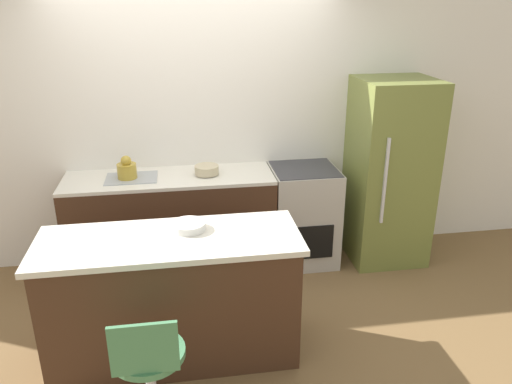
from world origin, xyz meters
TOP-DOWN VIEW (x-y plane):
  - ground_plane at (0.00, 0.00)m, footprint 14.00×14.00m
  - wall_back at (0.00, 0.63)m, footprint 8.00×0.06m
  - back_counter at (-0.28, 0.31)m, footprint 1.84×0.58m
  - kitchen_island at (-0.27, -0.90)m, footprint 1.74×0.65m
  - oven_range at (0.96, 0.31)m, footprint 0.61×0.59m
  - refrigerator at (1.76, 0.27)m, footprint 0.69×0.68m
  - stool_chair at (-0.41, -1.59)m, footprint 0.42×0.42m
  - kettle at (-0.63, 0.31)m, footprint 0.17×0.17m
  - mixing_bowl at (0.06, 0.31)m, footprint 0.21×0.21m
  - fruit_bowl at (-0.14, -0.79)m, footprint 0.23×0.23m

SIDE VIEW (x-z plane):
  - ground_plane at x=0.00m, z-range 0.00..0.00m
  - stool_chair at x=-0.41m, z-range -0.02..0.85m
  - back_counter at x=-0.28m, z-range 0.00..0.93m
  - kitchen_island at x=-0.27m, z-range 0.00..0.93m
  - oven_range at x=0.96m, z-range 0.00..0.94m
  - refrigerator at x=1.76m, z-range 0.00..1.74m
  - fruit_bowl at x=-0.14m, z-range 0.93..0.98m
  - mixing_bowl at x=0.06m, z-range 0.94..1.01m
  - kettle at x=-0.63m, z-range 0.92..1.12m
  - wall_back at x=0.00m, z-range 0.00..2.60m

